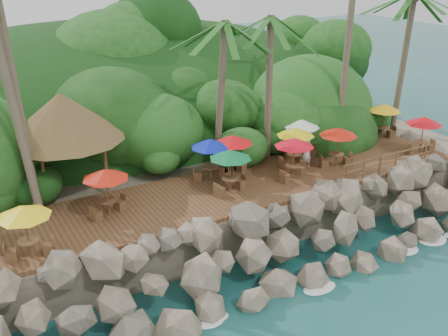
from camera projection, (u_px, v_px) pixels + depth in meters
ground at (298, 296)px, 21.45m from camera, size 140.00×140.00×0.00m
land_base at (145, 149)px, 33.85m from camera, size 32.00×25.20×2.10m
jungle_hill at (108, 132)px, 40.25m from camera, size 44.80×28.00×15.40m
seawall at (271, 249)px, 22.61m from camera, size 29.00×4.00×2.30m
terrace at (224, 191)px, 25.40m from camera, size 26.00×5.00×0.20m
jungle_foliage at (152, 170)px, 33.45m from camera, size 44.00×16.00×12.00m
foam_line at (294, 291)px, 21.68m from camera, size 25.20×0.80×0.06m
palapa at (62, 116)px, 24.38m from camera, size 5.61×5.61×4.60m
dining_clusters at (251, 148)px, 25.50m from camera, size 25.56×5.16×2.13m
railing at (388, 161)px, 27.04m from camera, size 6.10×0.10×1.00m
waiter at (306, 153)px, 27.53m from camera, size 0.59×0.40×1.60m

